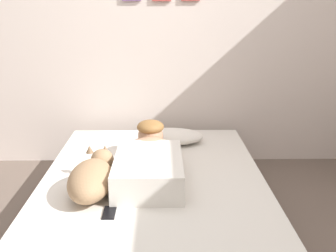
# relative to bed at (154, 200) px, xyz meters

# --- Properties ---
(back_wall) EXTENTS (4.37, 0.12, 2.50)m
(back_wall) POSITION_rel_bed_xyz_m (0.06, 1.22, 1.08)
(back_wall) COLOR silver
(back_wall) RESTS_ON ground
(bed) EXTENTS (1.49, 2.05, 0.36)m
(bed) POSITION_rel_bed_xyz_m (0.00, 0.00, 0.00)
(bed) COLOR #4C4742
(bed) RESTS_ON ground
(pillow) EXTENTS (0.52, 0.32, 0.11)m
(pillow) POSITION_rel_bed_xyz_m (0.13, 0.65, 0.24)
(pillow) COLOR white
(pillow) RESTS_ON bed
(person_lying) EXTENTS (0.43, 0.92, 0.27)m
(person_lying) POSITION_rel_bed_xyz_m (-0.03, 0.02, 0.29)
(person_lying) COLOR silver
(person_lying) RESTS_ON bed
(dog) EXTENTS (0.26, 0.57, 0.21)m
(dog) POSITION_rel_bed_xyz_m (-0.36, -0.25, 0.28)
(dog) COLOR #9E7A56
(dog) RESTS_ON bed
(coffee_cup) EXTENTS (0.12, 0.09, 0.07)m
(coffee_cup) POSITION_rel_bed_xyz_m (0.12, 0.31, 0.22)
(coffee_cup) COLOR white
(coffee_cup) RESTS_ON bed
(cell_phone) EXTENTS (0.07, 0.14, 0.01)m
(cell_phone) POSITION_rel_bed_xyz_m (-0.23, -0.49, 0.19)
(cell_phone) COLOR black
(cell_phone) RESTS_ON bed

